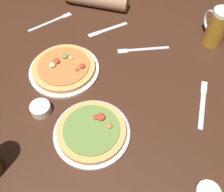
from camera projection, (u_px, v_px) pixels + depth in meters
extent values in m
cube|color=#3D2114|center=(112.00, 101.00, 0.99)|extent=(2.40, 2.40, 0.03)
cylinder|color=#B2B2B7|center=(92.00, 133.00, 0.89)|extent=(0.27, 0.27, 0.01)
cylinder|color=tan|center=(92.00, 131.00, 0.88)|extent=(0.24, 0.24, 0.02)
cylinder|color=olive|center=(91.00, 129.00, 0.87)|extent=(0.20, 0.20, 0.01)
ellipsoid|color=#C67038|center=(109.00, 126.00, 0.87)|extent=(0.02, 0.02, 0.01)
ellipsoid|color=#B73823|center=(101.00, 117.00, 0.88)|extent=(0.03, 0.03, 0.02)
ellipsoid|color=#B73823|center=(96.00, 117.00, 0.89)|extent=(0.02, 0.02, 0.01)
cylinder|color=silver|center=(64.00, 70.00, 1.06)|extent=(0.29, 0.29, 0.01)
cylinder|color=tan|center=(64.00, 68.00, 1.05)|extent=(0.26, 0.26, 0.02)
cylinder|color=#C67038|center=(63.00, 66.00, 1.04)|extent=(0.21, 0.21, 0.01)
ellipsoid|color=#B73823|center=(82.00, 66.00, 1.03)|extent=(0.02, 0.02, 0.01)
ellipsoid|color=#B73823|center=(77.00, 69.00, 1.02)|extent=(0.02, 0.02, 0.01)
ellipsoid|color=#DBC67A|center=(70.00, 57.00, 1.06)|extent=(0.02, 0.02, 0.01)
ellipsoid|color=#DBC67A|center=(52.00, 65.00, 1.03)|extent=(0.03, 0.03, 0.01)
ellipsoid|color=#B73823|center=(56.00, 61.00, 1.04)|extent=(0.03, 0.03, 0.01)
ellipsoid|color=olive|center=(65.00, 56.00, 1.06)|extent=(0.03, 0.03, 0.01)
cylinder|color=#B27A23|center=(217.00, 29.00, 1.10)|extent=(0.09, 0.09, 0.16)
cylinder|color=white|center=(224.00, 12.00, 1.03)|extent=(0.08, 0.08, 0.01)
torus|color=silver|center=(211.00, 21.00, 1.13)|extent=(0.05, 0.10, 0.10)
cylinder|color=silver|center=(41.00, 109.00, 0.93)|extent=(0.08, 0.08, 0.04)
cube|color=silver|center=(147.00, 49.00, 1.14)|extent=(0.19, 0.07, 0.01)
cube|color=silver|center=(122.00, 51.00, 1.13)|extent=(0.05, 0.04, 0.00)
cube|color=silver|center=(202.00, 108.00, 0.95)|extent=(0.04, 0.18, 0.01)
cube|color=silver|center=(204.00, 87.00, 1.01)|extent=(0.03, 0.06, 0.00)
cube|color=silver|center=(47.00, 23.00, 1.24)|extent=(0.15, 0.15, 0.01)
cube|color=silver|center=(67.00, 15.00, 1.28)|extent=(0.05, 0.05, 0.00)
cube|color=silver|center=(112.00, 28.00, 1.22)|extent=(0.14, 0.11, 0.01)
cube|color=silver|center=(94.00, 34.00, 1.20)|extent=(0.06, 0.05, 0.00)
cylinder|color=#936B4C|center=(99.00, 0.00, 1.30)|extent=(0.30, 0.10, 0.07)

